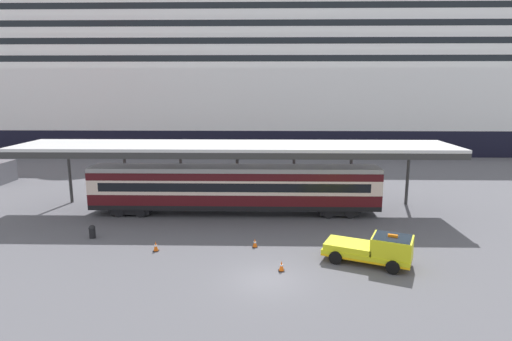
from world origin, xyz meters
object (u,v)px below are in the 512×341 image
(train_carriage, at_px, (235,187))
(quay_bollard, at_px, (92,231))
(service_truck, at_px, (376,249))
(traffic_cone_near, at_px, (156,246))
(traffic_cone_mid, at_px, (255,243))
(traffic_cone_far, at_px, (281,266))
(cruise_ship, at_px, (160,84))

(train_carriage, distance_m, quay_bollard, 11.64)
(service_truck, relative_size, traffic_cone_near, 8.24)
(traffic_cone_mid, height_order, traffic_cone_far, traffic_cone_far)
(train_carriage, relative_size, traffic_cone_mid, 39.94)
(service_truck, bearing_deg, traffic_cone_mid, 160.58)
(cruise_ship, relative_size, traffic_cone_far, 228.96)
(traffic_cone_near, height_order, traffic_cone_far, traffic_cone_near)
(cruise_ship, xyz_separation_m, traffic_cone_mid, (18.77, -52.11, -11.05))
(cruise_ship, height_order, service_truck, cruise_ship)
(traffic_cone_far, bearing_deg, traffic_cone_near, 160.45)
(train_carriage, distance_m, traffic_cone_mid, 8.10)
(traffic_cone_far, relative_size, quay_bollard, 0.67)
(quay_bollard, bearing_deg, train_carriage, 31.88)
(cruise_ship, bearing_deg, traffic_cone_far, -69.92)
(cruise_ship, xyz_separation_m, traffic_cone_far, (20.41, -55.83, -11.03))
(traffic_cone_mid, distance_m, quay_bollard, 11.75)
(train_carriage, height_order, traffic_cone_mid, train_carriage)
(train_carriage, relative_size, quay_bollard, 25.06)
(traffic_cone_near, xyz_separation_m, quay_bollard, (-5.17, 2.38, 0.18))
(traffic_cone_near, xyz_separation_m, traffic_cone_far, (8.12, -2.88, -0.02))
(service_truck, bearing_deg, traffic_cone_far, -168.90)
(train_carriage, height_order, service_truck, train_carriage)
(train_carriage, height_order, quay_bollard, train_carriage)
(service_truck, bearing_deg, cruise_ship, 115.54)
(train_carriage, bearing_deg, traffic_cone_near, -118.54)
(traffic_cone_far, bearing_deg, train_carriage, 107.25)
(traffic_cone_mid, xyz_separation_m, quay_bollard, (-11.64, 1.54, 0.22))
(quay_bollard, bearing_deg, traffic_cone_mid, -7.55)
(traffic_cone_near, relative_size, traffic_cone_mid, 1.12)
(cruise_ship, distance_m, traffic_cone_near, 55.46)
(cruise_ship, relative_size, traffic_cone_near, 216.32)
(cruise_ship, distance_m, train_carriage, 48.44)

